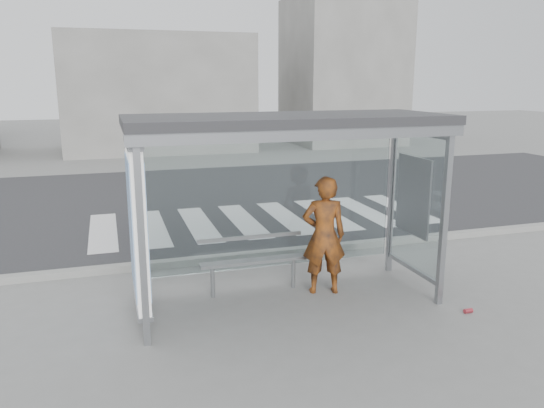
{
  "coord_description": "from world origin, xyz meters",
  "views": [
    {
      "loc": [
        -2.3,
        -6.63,
        3.06
      ],
      "look_at": [
        -0.17,
        0.2,
        1.39
      ],
      "focal_mm": 35.0,
      "sensor_mm": 36.0,
      "label": 1
    }
  ],
  "objects_px": {
    "bench": "(253,260)",
    "soda_can": "(468,311)",
    "person": "(324,235)",
    "bus_shelter": "(261,164)"
  },
  "relations": [
    {
      "from": "bench",
      "to": "soda_can",
      "type": "distance_m",
      "value": 3.06
    },
    {
      "from": "soda_can",
      "to": "bus_shelter",
      "type": "bearing_deg",
      "value": 155.78
    },
    {
      "from": "person",
      "to": "bus_shelter",
      "type": "bearing_deg",
      "value": 20.09
    },
    {
      "from": "person",
      "to": "soda_can",
      "type": "height_order",
      "value": "person"
    },
    {
      "from": "bus_shelter",
      "to": "soda_can",
      "type": "relative_size",
      "value": 35.99
    },
    {
      "from": "bench",
      "to": "soda_can",
      "type": "relative_size",
      "value": 13.43
    },
    {
      "from": "person",
      "to": "bench",
      "type": "relative_size",
      "value": 1.1
    },
    {
      "from": "person",
      "to": "bench",
      "type": "bearing_deg",
      "value": -4.95
    },
    {
      "from": "person",
      "to": "soda_can",
      "type": "relative_size",
      "value": 14.77
    },
    {
      "from": "soda_can",
      "to": "person",
      "type": "bearing_deg",
      "value": 141.19
    }
  ]
}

